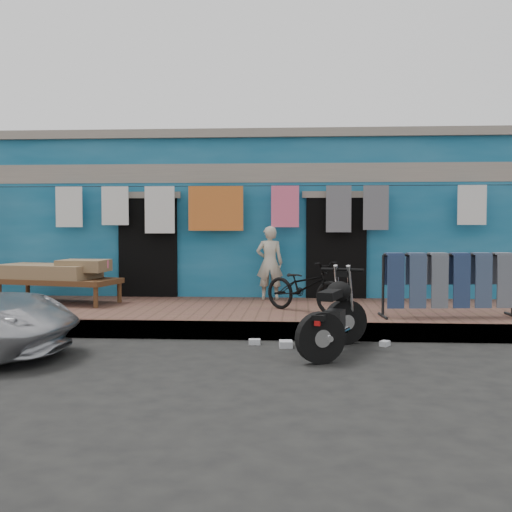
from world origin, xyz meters
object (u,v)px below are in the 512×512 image
Objects in this scene: seated_person at (270,263)px; jeans_rack at (448,284)px; bicycle at (305,281)px; motorcycle at (334,312)px; charpoy at (60,282)px.

seated_person is 3.37m from jeans_rack.
motorcycle is at bearing -130.08° from bicycle.
seated_person is 3.66m from motorcycle.
charpoy is at bearing 118.56° from bicycle.
bicycle is at bearing 117.24° from motorcycle.
jeans_rack is at bearing 58.13° from motorcycle.
seated_person is 3.69m from charpoy.
charpoy is 6.44m from jeans_rack.
seated_person is at bearing 122.41° from motorcycle.
seated_person reaches higher than charpoy.
bicycle is 4.30m from charpoy.
charpoy is (-3.60, -0.77, -0.30)m from seated_person.
charpoy is at bearing 165.91° from motorcycle.
charpoy is (-4.57, 2.74, 0.09)m from motorcycle.
charpoy is at bearing 9.35° from seated_person.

